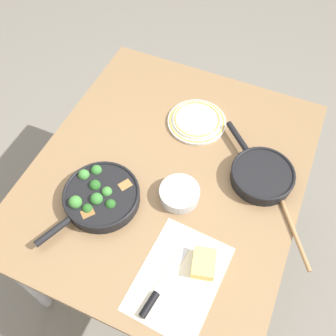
{
  "coord_description": "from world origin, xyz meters",
  "views": [
    {
      "loc": [
        0.73,
        0.32,
        1.99
      ],
      "look_at": [
        0.0,
        0.0,
        0.79
      ],
      "focal_mm": 40.0,
      "sensor_mm": 36.0,
      "label": 1
    }
  ],
  "objects_px": {
    "grater_knife": "(159,290)",
    "cheese_block": "(204,264)",
    "dinner_plate_stack": "(197,121)",
    "skillet_broccoli": "(100,196)",
    "skillet_eggs": "(262,175)",
    "wooden_spoon": "(284,206)",
    "prep_bowl_steel": "(179,194)"
  },
  "relations": [
    {
      "from": "wooden_spoon",
      "to": "cheese_block",
      "type": "xyz_separation_m",
      "value": [
        0.32,
        -0.19,
        0.01
      ]
    },
    {
      "from": "skillet_eggs",
      "to": "wooden_spoon",
      "type": "bearing_deg",
      "value": -173.52
    },
    {
      "from": "wooden_spoon",
      "to": "prep_bowl_steel",
      "type": "relative_size",
      "value": 2.35
    },
    {
      "from": "skillet_broccoli",
      "to": "skillet_eggs",
      "type": "bearing_deg",
      "value": 145.72
    },
    {
      "from": "wooden_spoon",
      "to": "skillet_broccoli",
      "type": "bearing_deg",
      "value": 77.31
    },
    {
      "from": "wooden_spoon",
      "to": "cheese_block",
      "type": "height_order",
      "value": "cheese_block"
    },
    {
      "from": "cheese_block",
      "to": "dinner_plate_stack",
      "type": "height_order",
      "value": "cheese_block"
    },
    {
      "from": "skillet_broccoli",
      "to": "dinner_plate_stack",
      "type": "distance_m",
      "value": 0.52
    },
    {
      "from": "grater_knife",
      "to": "dinner_plate_stack",
      "type": "height_order",
      "value": "dinner_plate_stack"
    },
    {
      "from": "cheese_block",
      "to": "dinner_plate_stack",
      "type": "distance_m",
      "value": 0.62
    },
    {
      "from": "grater_knife",
      "to": "cheese_block",
      "type": "height_order",
      "value": "cheese_block"
    },
    {
      "from": "skillet_broccoli",
      "to": "cheese_block",
      "type": "xyz_separation_m",
      "value": [
        0.08,
        0.43,
        -0.01
      ]
    },
    {
      "from": "skillet_broccoli",
      "to": "skillet_eggs",
      "type": "distance_m",
      "value": 0.61
    },
    {
      "from": "skillet_eggs",
      "to": "prep_bowl_steel",
      "type": "distance_m",
      "value": 0.32
    },
    {
      "from": "cheese_block",
      "to": "grater_knife",
      "type": "bearing_deg",
      "value": -37.46
    },
    {
      "from": "skillet_broccoli",
      "to": "wooden_spoon",
      "type": "distance_m",
      "value": 0.67
    },
    {
      "from": "skillet_broccoli",
      "to": "grater_knife",
      "type": "height_order",
      "value": "skillet_broccoli"
    },
    {
      "from": "skillet_eggs",
      "to": "wooden_spoon",
      "type": "relative_size",
      "value": 0.93
    },
    {
      "from": "grater_knife",
      "to": "skillet_eggs",
      "type": "bearing_deg",
      "value": -10.16
    },
    {
      "from": "skillet_broccoli",
      "to": "cheese_block",
      "type": "bearing_deg",
      "value": 102.56
    },
    {
      "from": "prep_bowl_steel",
      "to": "cheese_block",
      "type": "bearing_deg",
      "value": 39.52
    },
    {
      "from": "wooden_spoon",
      "to": "dinner_plate_stack",
      "type": "xyz_separation_m",
      "value": [
        -0.25,
        -0.43,
        0.01
      ]
    },
    {
      "from": "skillet_eggs",
      "to": "grater_knife",
      "type": "xyz_separation_m",
      "value": [
        0.54,
        -0.18,
        -0.02
      ]
    },
    {
      "from": "cheese_block",
      "to": "prep_bowl_steel",
      "type": "height_order",
      "value": "prep_bowl_steel"
    },
    {
      "from": "wooden_spoon",
      "to": "grater_knife",
      "type": "distance_m",
      "value": 0.54
    },
    {
      "from": "skillet_broccoli",
      "to": "cheese_block",
      "type": "relative_size",
      "value": 3.54
    },
    {
      "from": "wooden_spoon",
      "to": "grater_knife",
      "type": "bearing_deg",
      "value": 113.48
    },
    {
      "from": "dinner_plate_stack",
      "to": "prep_bowl_steel",
      "type": "height_order",
      "value": "prep_bowl_steel"
    },
    {
      "from": "grater_knife",
      "to": "cheese_block",
      "type": "distance_m",
      "value": 0.17
    },
    {
      "from": "skillet_broccoli",
      "to": "grater_knife",
      "type": "xyz_separation_m",
      "value": [
        0.21,
        0.33,
        -0.02
      ]
    },
    {
      "from": "grater_knife",
      "to": "cheese_block",
      "type": "bearing_deg",
      "value": -29.0
    },
    {
      "from": "skillet_eggs",
      "to": "dinner_plate_stack",
      "type": "height_order",
      "value": "skillet_eggs"
    }
  ]
}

